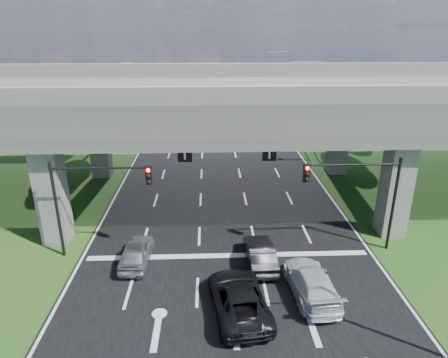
{
  "coord_description": "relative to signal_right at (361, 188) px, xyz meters",
  "views": [
    {
      "loc": [
        -1.1,
        -17.46,
        13.09
      ],
      "look_at": [
        -0.11,
        7.16,
        3.62
      ],
      "focal_mm": 32.0,
      "sensor_mm": 36.0,
      "label": 1
    }
  ],
  "objects": [
    {
      "name": "car_white",
      "position": [
        -3.76,
        -4.34,
        -3.42
      ],
      "size": [
        2.45,
        5.21,
        1.47
      ],
      "primitive_type": "imported",
      "rotation": [
        0.0,
        0.0,
        3.22
      ],
      "color": "#BCBCBC",
      "rests_on": "road"
    },
    {
      "name": "tree_right_far",
      "position": [
        4.22,
        40.06,
        0.63
      ],
      "size": [
        4.5,
        4.5,
        7.8
      ],
      "color": "black",
      "rests_on": "ground"
    },
    {
      "name": "tree_right_mid",
      "position": [
        8.22,
        32.06,
        -0.01
      ],
      "size": [
        3.91,
        3.9,
        6.76
      ],
      "color": "black",
      "rests_on": "ground"
    },
    {
      "name": "ground",
      "position": [
        -7.82,
        -3.94,
        -4.19
      ],
      "size": [
        160.0,
        160.0,
        0.0
      ],
      "primitive_type": "plane",
      "color": "#1A4516",
      "rests_on": "ground"
    },
    {
      "name": "car_silver",
      "position": [
        -13.22,
        -0.94,
        -3.46
      ],
      "size": [
        1.77,
        4.15,
        1.4
      ],
      "primitive_type": "imported",
      "rotation": [
        0.0,
        0.0,
        3.11
      ],
      "color": "#B3B5BC",
      "rests_on": "road"
    },
    {
      "name": "signal_right",
      "position": [
        0.0,
        0.0,
        0.0
      ],
      "size": [
        5.76,
        0.54,
        6.0
      ],
      "color": "black",
      "rests_on": "ground"
    },
    {
      "name": "car_dark",
      "position": [
        -6.02,
        -1.46,
        -3.45
      ],
      "size": [
        1.6,
        4.31,
        1.41
      ],
      "primitive_type": "imported",
      "rotation": [
        0.0,
        0.0,
        3.17
      ],
      "color": "black",
      "rests_on": "road"
    },
    {
      "name": "car_trailing",
      "position": [
        -7.56,
        -5.5,
        -3.41
      ],
      "size": [
        3.16,
        5.65,
        1.49
      ],
      "primitive_type": "imported",
      "rotation": [
        0.0,
        0.0,
        3.27
      ],
      "color": "black",
      "rests_on": "road"
    },
    {
      "name": "road",
      "position": [
        -7.82,
        6.06,
        -4.17
      ],
      "size": [
        18.0,
        120.0,
        0.03
      ],
      "primitive_type": "cube",
      "color": "black",
      "rests_on": "ground"
    },
    {
      "name": "tree_left_near",
      "position": [
        -21.78,
        22.06,
        0.63
      ],
      "size": [
        4.5,
        4.5,
        7.8
      ],
      "color": "black",
      "rests_on": "ground"
    },
    {
      "name": "streetlight_beyond",
      "position": [
        2.27,
        36.06,
        1.66
      ],
      "size": [
        3.38,
        0.25,
        10.0
      ],
      "color": "gray",
      "rests_on": "ground"
    },
    {
      "name": "tree_left_mid",
      "position": [
        -24.78,
        30.06,
        -0.01
      ],
      "size": [
        3.91,
        3.9,
        6.76
      ],
      "color": "black",
      "rests_on": "ground"
    },
    {
      "name": "tree_left_far",
      "position": [
        -20.78,
        38.06,
        0.95
      ],
      "size": [
        4.8,
        4.8,
        8.32
      ],
      "color": "black",
      "rests_on": "ground"
    },
    {
      "name": "warehouse",
      "position": [
        -33.82,
        31.06,
        -2.19
      ],
      "size": [
        20.0,
        10.0,
        4.0
      ],
      "primitive_type": "cube",
      "color": "#9E9E99",
      "rests_on": "ground"
    },
    {
      "name": "tree_right_near",
      "position": [
        5.22,
        24.06,
        0.31
      ],
      "size": [
        4.2,
        4.2,
        7.28
      ],
      "color": "black",
      "rests_on": "ground"
    },
    {
      "name": "streetlight_far",
      "position": [
        2.27,
        20.06,
        1.66
      ],
      "size": [
        3.38,
        0.25,
        10.0
      ],
      "color": "gray",
      "rests_on": "ground"
    },
    {
      "name": "overpass",
      "position": [
        -7.82,
        8.06,
        3.73
      ],
      "size": [
        80.0,
        15.0,
        10.0
      ],
      "color": "#312F2D",
      "rests_on": "ground"
    },
    {
      "name": "signal_left",
      "position": [
        -15.65,
        0.0,
        0.0
      ],
      "size": [
        5.76,
        0.54,
        6.0
      ],
      "color": "black",
      "rests_on": "ground"
    }
  ]
}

